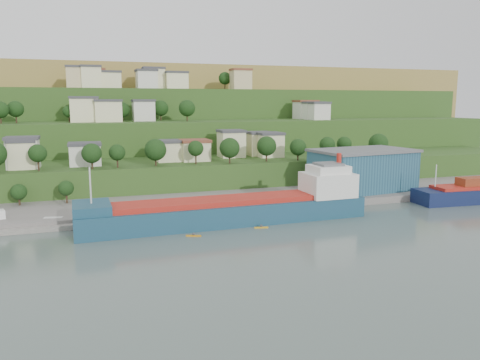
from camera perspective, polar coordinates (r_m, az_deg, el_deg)
name	(u,v)px	position (r m, az deg, el deg)	size (l,w,h in m)	color
ground	(235,232)	(107.37, -0.55, -6.34)	(500.00, 500.00, 0.00)	#4E5F57
quay	(271,202)	(139.57, 3.79, -2.66)	(220.00, 26.00, 4.00)	slate
hillside	(145,155)	(270.56, -11.48, 3.06)	(360.00, 210.44, 96.00)	#284719
cargo_ship_near	(236,211)	(114.94, -0.46, -3.78)	(71.25, 12.91, 18.25)	#164253
warehouse	(363,169)	(151.79, 14.72, 1.26)	(33.26, 22.97, 12.80)	navy
dinghy	(53,219)	(120.86, -21.81, -4.44)	(4.24, 1.59, 0.85)	silver
kayak_orange	(194,235)	(104.37, -5.68, -6.71)	(3.36, 1.77, 0.84)	orange
kayak_yellow	(261,227)	(110.65, 2.60, -5.74)	(3.32, 1.20, 0.82)	gold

